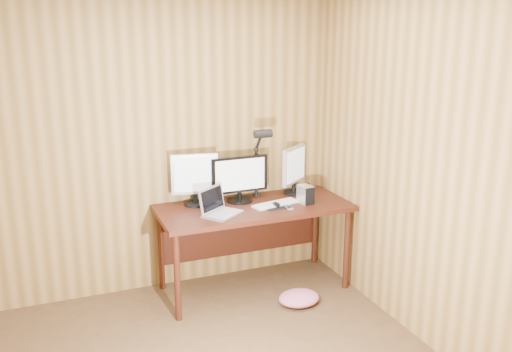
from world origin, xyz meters
TOP-DOWN VIEW (x-y plane):
  - room_shell at (0.00, 0.00)m, footprint 4.00×4.00m
  - desk at (0.93, 1.70)m, footprint 1.60×0.70m
  - monitor_center at (0.86, 1.79)m, footprint 0.50×0.22m
  - monitor_left at (0.48, 1.83)m, footprint 0.39×0.18m
  - monitor_right at (1.40, 1.83)m, footprint 0.32×0.26m
  - laptop at (0.59, 1.54)m, footprint 0.38×0.36m
  - keyboard at (1.11, 1.58)m, footprint 0.43×0.22m
  - mousepad at (1.09, 1.54)m, footprint 0.21×0.18m
  - mouse at (1.09, 1.54)m, footprint 0.07×0.10m
  - hard_drive at (1.36, 1.53)m, footprint 0.11×0.15m
  - phone at (1.18, 1.46)m, footprint 0.05×0.10m
  - speaker at (1.45, 1.69)m, footprint 0.05×0.05m
  - desk_lamp at (1.05, 1.79)m, footprint 0.15×0.22m
  - fabric_pile at (1.16, 1.22)m, footprint 0.39×0.34m

SIDE VIEW (x-z plane):
  - fabric_pile at x=1.16m, z-range 0.00..0.11m
  - desk at x=0.93m, z-range 0.25..1.00m
  - mousepad at x=1.09m, z-range 0.75..0.75m
  - phone at x=1.18m, z-range 0.75..0.76m
  - keyboard at x=1.11m, z-range 0.75..0.77m
  - mouse at x=1.09m, z-range 0.75..0.79m
  - laptop at x=0.59m, z-range 0.70..0.91m
  - speaker at x=1.45m, z-range 0.75..0.87m
  - hard_drive at x=1.36m, z-range 0.75..0.90m
  - monitor_center at x=0.86m, z-range 0.76..1.15m
  - monitor_right at x=1.40m, z-range 0.77..1.19m
  - monitor_left at x=0.48m, z-range 0.77..1.20m
  - desk_lamp at x=1.05m, z-range 0.83..1.49m
  - room_shell at x=0.00m, z-range -0.75..3.25m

